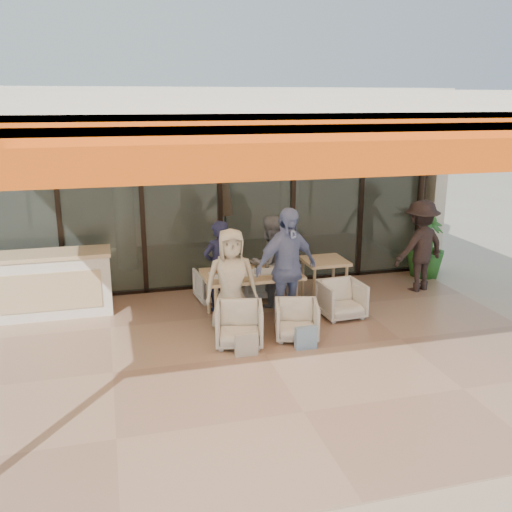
{
  "coord_description": "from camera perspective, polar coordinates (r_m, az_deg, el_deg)",
  "views": [
    {
      "loc": [
        -1.93,
        -6.74,
        3.34
      ],
      "look_at": [
        0.1,
        0.9,
        1.15
      ],
      "focal_mm": 40.0,
      "sensor_mm": 36.0,
      "label": 1
    }
  ],
  "objects": [
    {
      "name": "interior_block",
      "position": [
        12.26,
        -5.83,
        10.22
      ],
      "size": [
        9.05,
        3.62,
        3.52
      ],
      "color": "silver",
      "rests_on": "ground"
    },
    {
      "name": "diner_grey",
      "position": [
        9.31,
        1.35,
        -0.58
      ],
      "size": [
        0.91,
        0.81,
        1.53
      ],
      "primitive_type": "imported",
      "rotation": [
        0.0,
        0.0,
        3.52
      ],
      "color": "slate",
      "rests_on": "ground"
    },
    {
      "name": "chair_far_left",
      "position": [
        9.72,
        -4.26,
        -2.76
      ],
      "size": [
        0.64,
        0.61,
        0.61
      ],
      "primitive_type": "imported",
      "rotation": [
        0.0,
        0.0,
        3.24
      ],
      "color": "white",
      "rests_on": "ground"
    },
    {
      "name": "diner_periwinkle",
      "position": [
        8.44,
        3.07,
        -1.24
      ],
      "size": [
        1.16,
        0.77,
        1.83
      ],
      "primitive_type": "imported",
      "rotation": [
        0.0,
        0.0,
        0.33
      ],
      "color": "#6A81B1",
      "rests_on": "ground"
    },
    {
      "name": "chair_near_right",
      "position": [
        8.19,
        4.09,
        -6.27
      ],
      "size": [
        0.72,
        0.69,
        0.62
      ],
      "primitive_type": "imported",
      "rotation": [
        0.0,
        0.0,
        -0.25
      ],
      "color": "white",
      "rests_on": "ground"
    },
    {
      "name": "glass_storefront",
      "position": [
        10.08,
        -3.64,
        5.52
      ],
      "size": [
        8.08,
        0.1,
        3.2
      ],
      "color": "#9EADA3",
      "rests_on": "ground"
    },
    {
      "name": "ground",
      "position": [
        7.76,
        1.01,
        -9.99
      ],
      "size": [
        70.0,
        70.0,
        0.0
      ],
      "primitive_type": "plane",
      "color": "#C6B293",
      "rests_on": "ground"
    },
    {
      "name": "side_table",
      "position": [
        9.6,
        6.87,
        -0.97
      ],
      "size": [
        0.7,
        0.7,
        0.74
      ],
      "color": "#E1C189",
      "rests_on": "ground"
    },
    {
      "name": "chair_far_right",
      "position": [
        9.88,
        0.53,
        -2.01
      ],
      "size": [
        0.74,
        0.7,
        0.74
      ],
      "primitive_type": "imported",
      "rotation": [
        0.0,
        0.0,
        3.1
      ],
      "color": "white",
      "rests_on": "ground"
    },
    {
      "name": "standing_woman",
      "position": [
        10.45,
        16.07,
        0.94
      ],
      "size": [
        1.19,
        0.88,
        1.64
      ],
      "primitive_type": "imported",
      "rotation": [
        0.0,
        0.0,
        3.43
      ],
      "color": "black",
      "rests_on": "ground"
    },
    {
      "name": "dining_table",
      "position": [
        8.81,
        -0.52,
        -2.03
      ],
      "size": [
        1.5,
        0.9,
        0.93
      ],
      "color": "#E1C189",
      "rests_on": "ground"
    },
    {
      "name": "terrace_structure",
      "position": [
        6.76,
        1.78,
        14.71
      ],
      "size": [
        8.0,
        6.0,
        3.4
      ],
      "color": "silver",
      "rests_on": "ground"
    },
    {
      "name": "terrace_floor",
      "position": [
        7.76,
        1.01,
        -9.96
      ],
      "size": [
        8.0,
        6.0,
        0.01
      ],
      "primitive_type": "cube",
      "color": "tan",
      "rests_on": "ground"
    },
    {
      "name": "tote_bag_cream",
      "position": [
        7.67,
        -0.97,
        -8.92
      ],
      "size": [
        0.3,
        0.1,
        0.34
      ],
      "primitive_type": "cube",
      "color": "silver",
      "rests_on": "ground"
    },
    {
      "name": "tote_bag_blue",
      "position": [
        7.9,
        5.01,
        -8.24
      ],
      "size": [
        0.3,
        0.1,
        0.34
      ],
      "primitive_type": "cube",
      "color": "#99BFD8",
      "rests_on": "ground"
    },
    {
      "name": "potted_palm",
      "position": [
        11.36,
        16.66,
        1.12
      ],
      "size": [
        1.02,
        1.02,
        1.29
      ],
      "primitive_type": "imported",
      "rotation": [
        0.0,
        0.0,
        0.68
      ],
      "color": "#1E5919",
      "rests_on": "ground"
    },
    {
      "name": "diner_cream",
      "position": [
        8.27,
        -2.5,
        -2.55
      ],
      "size": [
        0.79,
        0.54,
        1.56
      ],
      "primitive_type": "imported",
      "rotation": [
        0.0,
        0.0,
        -0.06
      ],
      "color": "beige",
      "rests_on": "ground"
    },
    {
      "name": "host_counter",
      "position": [
        9.5,
        -19.74,
        -2.64
      ],
      "size": [
        1.85,
        0.65,
        1.04
      ],
      "color": "silver",
      "rests_on": "ground"
    },
    {
      "name": "diner_navy",
      "position": [
        9.12,
        -3.72,
        -1.04
      ],
      "size": [
        0.63,
        0.51,
        1.5
      ],
      "primitive_type": "imported",
      "rotation": [
        0.0,
        0.0,
        3.47
      ],
      "color": "#181A35",
      "rests_on": "ground"
    },
    {
      "name": "chair_near_left",
      "position": [
        7.97,
        -1.68,
        -6.72
      ],
      "size": [
        0.76,
        0.73,
        0.66
      ],
      "primitive_type": "imported",
      "rotation": [
        0.0,
        0.0,
        -0.23
      ],
      "color": "white",
      "rests_on": "ground"
    },
    {
      "name": "side_chair",
      "position": [
        9.04,
        8.55,
        -4.17
      ],
      "size": [
        0.67,
        0.63,
        0.65
      ],
      "primitive_type": "imported",
      "rotation": [
        0.0,
        0.0,
        0.06
      ],
      "color": "white",
      "rests_on": "ground"
    }
  ]
}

